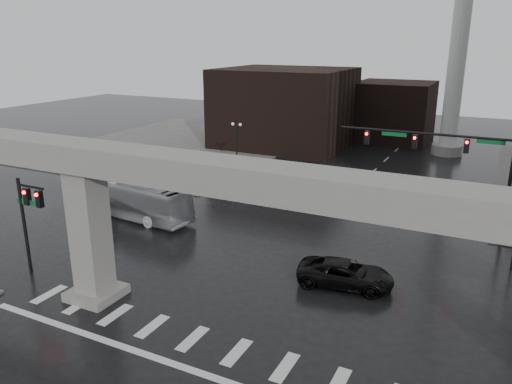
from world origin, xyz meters
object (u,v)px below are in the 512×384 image
at_px(pickup_truck, 345,274).
at_px(city_bus, 132,198).
at_px(signal_mast_arm, 453,155).
at_px(far_car, 291,171).

distance_m(pickup_truck, city_bus, 19.10).
relative_size(signal_mast_arm, far_car, 2.79).
distance_m(signal_mast_arm, far_car, 18.67).
bearing_deg(signal_mast_arm, far_car, 151.71).
bearing_deg(pickup_truck, city_bus, 70.30).
xyz_separation_m(signal_mast_arm, pickup_truck, (-4.08, -11.38, -5.07)).
bearing_deg(signal_mast_arm, city_bus, -161.46).
distance_m(signal_mast_arm, pickup_truck, 13.11).
height_order(pickup_truck, far_car, pickup_truck).
xyz_separation_m(signal_mast_arm, far_car, (-15.82, 8.51, -5.09)).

